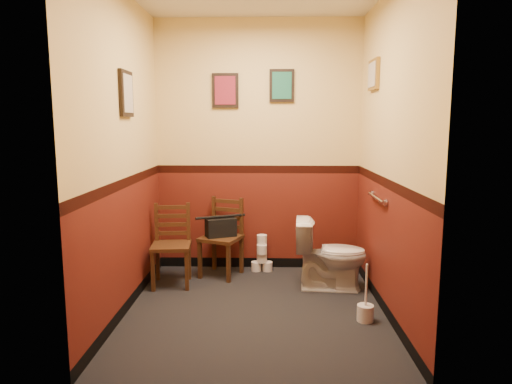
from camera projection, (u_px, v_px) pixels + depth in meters
floor at (255, 310)px, 3.95m from camera, size 2.20×2.40×0.00m
wall_back at (258, 147)px, 4.94m from camera, size 2.20×0.00×2.70m
wall_front at (250, 169)px, 2.57m from camera, size 2.20×0.00×2.70m
wall_left at (123, 154)px, 3.78m from camera, size 0.00×2.40×2.70m
wall_right at (390, 155)px, 3.73m from camera, size 0.00×2.40×2.70m
grab_bar at (377, 198)px, 4.03m from camera, size 0.05×0.56×0.06m
framed_print_back_a at (225, 90)px, 4.84m from camera, size 0.28×0.04×0.36m
framed_print_back_b at (282, 86)px, 4.82m from camera, size 0.26×0.04×0.34m
framed_print_left at (126, 94)px, 3.80m from camera, size 0.04×0.30×0.38m
framed_print_right at (373, 75)px, 4.22m from camera, size 0.04×0.34×0.28m
toilet at (331, 255)px, 4.43m from camera, size 0.72×0.44×0.68m
toilet_brush at (365, 312)px, 3.73m from camera, size 0.14×0.14×0.48m
chair_left at (172, 245)px, 4.55m from camera, size 0.41×0.41×0.81m
chair_right at (222, 237)px, 4.83m from camera, size 0.49×0.49×0.82m
handbag at (221, 227)px, 4.78m from camera, size 0.34×0.26×0.22m
tp_stack at (262, 256)px, 4.98m from camera, size 0.23×0.14×0.40m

